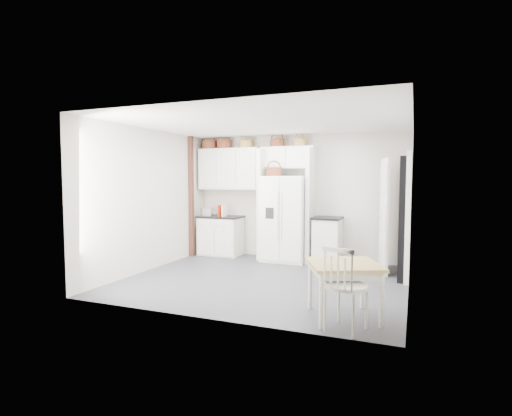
% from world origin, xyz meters
% --- Properties ---
extents(floor, '(4.50, 4.50, 0.00)m').
position_xyz_m(floor, '(0.00, 0.00, 0.00)').
color(floor, '#3A3B45').
rests_on(floor, ground).
extents(ceiling, '(4.50, 4.50, 0.00)m').
position_xyz_m(ceiling, '(0.00, 0.00, 2.60)').
color(ceiling, white).
rests_on(ceiling, wall_back).
extents(wall_back, '(4.50, 0.00, 4.50)m').
position_xyz_m(wall_back, '(0.00, 2.00, 1.30)').
color(wall_back, beige).
rests_on(wall_back, floor).
extents(wall_left, '(0.00, 4.00, 4.00)m').
position_xyz_m(wall_left, '(-2.25, 0.00, 1.30)').
color(wall_left, beige).
rests_on(wall_left, floor).
extents(wall_right, '(0.00, 4.00, 4.00)m').
position_xyz_m(wall_right, '(2.25, 0.00, 1.30)').
color(wall_right, beige).
rests_on(wall_right, floor).
extents(refrigerator, '(0.90, 0.72, 1.74)m').
position_xyz_m(refrigerator, '(-0.15, 1.63, 0.87)').
color(refrigerator, white).
rests_on(refrigerator, floor).
extents(base_cab_left, '(0.90, 0.57, 0.83)m').
position_xyz_m(base_cab_left, '(-1.67, 1.70, 0.41)').
color(base_cab_left, silver).
rests_on(base_cab_left, floor).
extents(base_cab_right, '(0.50, 0.61, 0.89)m').
position_xyz_m(base_cab_right, '(0.71, 1.70, 0.44)').
color(base_cab_right, silver).
rests_on(base_cab_right, floor).
extents(dining_table, '(1.07, 1.07, 0.67)m').
position_xyz_m(dining_table, '(1.52, -1.34, 0.34)').
color(dining_table, '#A68243').
rests_on(dining_table, floor).
extents(windsor_chair, '(0.60, 0.57, 1.00)m').
position_xyz_m(windsor_chair, '(1.62, -1.75, 0.50)').
color(windsor_chair, silver).
rests_on(windsor_chair, floor).
extents(counter_left, '(0.93, 0.60, 0.04)m').
position_xyz_m(counter_left, '(-1.67, 1.70, 0.85)').
color(counter_left, black).
rests_on(counter_left, base_cab_left).
extents(counter_right, '(0.54, 0.65, 0.04)m').
position_xyz_m(counter_right, '(0.71, 1.70, 0.91)').
color(counter_right, black).
rests_on(counter_right, base_cab_right).
extents(toaster, '(0.25, 0.15, 0.17)m').
position_xyz_m(toaster, '(-1.94, 1.59, 0.95)').
color(toaster, silver).
rests_on(toaster, counter_left).
extents(cookbook_red, '(0.07, 0.17, 0.25)m').
position_xyz_m(cookbook_red, '(-1.63, 1.62, 0.99)').
color(cookbook_red, '#B1230D').
rests_on(cookbook_red, counter_left).
extents(cookbook_cream, '(0.05, 0.17, 0.25)m').
position_xyz_m(cookbook_cream, '(-1.54, 1.62, 0.99)').
color(cookbook_cream, white).
rests_on(cookbook_cream, counter_left).
extents(basket_upper_a, '(0.33, 0.33, 0.19)m').
position_xyz_m(basket_upper_a, '(-2.00, 1.83, 2.44)').
color(basket_upper_a, '#511F15').
rests_on(basket_upper_a, upper_cabinet).
extents(basket_upper_b, '(0.33, 0.33, 0.19)m').
position_xyz_m(basket_upper_b, '(-1.64, 1.83, 2.45)').
color(basket_upper_b, '#511F15').
rests_on(basket_upper_b, upper_cabinet).
extents(basket_upper_c, '(0.29, 0.29, 0.17)m').
position_xyz_m(basket_upper_c, '(-1.11, 1.83, 2.43)').
color(basket_upper_c, olive).
rests_on(basket_upper_c, upper_cabinet).
extents(basket_bridge_a, '(0.30, 0.30, 0.17)m').
position_xyz_m(basket_bridge_a, '(-0.40, 1.83, 2.43)').
color(basket_bridge_a, '#511F15').
rests_on(basket_bridge_a, bridge_cabinet).
extents(basket_bridge_b, '(0.26, 0.26, 0.15)m').
position_xyz_m(basket_bridge_b, '(0.09, 1.83, 2.42)').
color(basket_bridge_b, olive).
rests_on(basket_bridge_b, bridge_cabinet).
extents(basket_fridge_a, '(0.32, 0.32, 0.17)m').
position_xyz_m(basket_fridge_a, '(-0.37, 1.53, 1.83)').
color(basket_fridge_a, '#511F15').
rests_on(basket_fridge_a, refrigerator).
extents(upper_cabinet, '(1.40, 0.34, 0.90)m').
position_xyz_m(upper_cabinet, '(-1.50, 1.83, 1.90)').
color(upper_cabinet, silver).
rests_on(upper_cabinet, wall_back).
extents(bridge_cabinet, '(1.12, 0.34, 0.45)m').
position_xyz_m(bridge_cabinet, '(-0.15, 1.83, 2.12)').
color(bridge_cabinet, silver).
rests_on(bridge_cabinet, wall_back).
extents(fridge_panel_left, '(0.08, 0.60, 2.30)m').
position_xyz_m(fridge_panel_left, '(-0.66, 1.70, 1.15)').
color(fridge_panel_left, silver).
rests_on(fridge_panel_left, floor).
extents(fridge_panel_right, '(0.08, 0.60, 2.30)m').
position_xyz_m(fridge_panel_right, '(0.36, 1.70, 1.15)').
color(fridge_panel_right, silver).
rests_on(fridge_panel_right, floor).
extents(trim_post, '(0.09, 0.09, 2.60)m').
position_xyz_m(trim_post, '(-2.20, 1.35, 1.30)').
color(trim_post, black).
rests_on(trim_post, floor).
extents(doorway_void, '(0.18, 0.85, 2.05)m').
position_xyz_m(doorway_void, '(2.16, 1.00, 1.02)').
color(doorway_void, black).
rests_on(doorway_void, floor).
extents(door_slab, '(0.21, 0.79, 2.05)m').
position_xyz_m(door_slab, '(1.80, 1.33, 1.02)').
color(door_slab, white).
rests_on(door_slab, floor).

